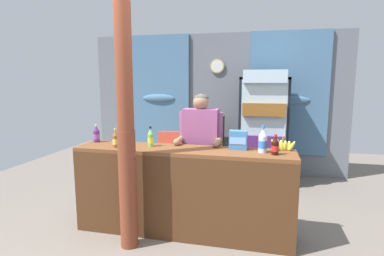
{
  "coord_description": "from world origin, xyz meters",
  "views": [
    {
      "loc": [
        0.89,
        -2.67,
        1.73
      ],
      "look_at": [
        0.08,
        0.81,
        1.18
      ],
      "focal_mm": 28.7,
      "sensor_mm": 36.0,
      "label": 1
    }
  ],
  "objects_px": {
    "drink_fridge": "(263,122)",
    "soda_bottle_iced_tea": "(115,139)",
    "soda_bottle_water": "(263,141)",
    "soda_bottle_cola": "(275,146)",
    "snack_box_biscuit": "(238,140)",
    "soda_bottle_lime_soda": "(151,138)",
    "shopkeeper": "(201,141)",
    "timber_post": "(126,136)",
    "bottle_shelf_rack": "(210,144)",
    "soda_bottle_grape_soda": "(96,135)",
    "stall_counter": "(181,186)",
    "banana_bunch": "(283,145)",
    "plastic_lawn_chair": "(169,154)"
  },
  "relations": [
    {
      "from": "soda_bottle_cola",
      "to": "soda_bottle_water",
      "type": "bearing_deg",
      "value": 149.89
    },
    {
      "from": "bottle_shelf_rack",
      "to": "banana_bunch",
      "type": "bearing_deg",
      "value": -61.65
    },
    {
      "from": "soda_bottle_grape_soda",
      "to": "soda_bottle_lime_soda",
      "type": "relative_size",
      "value": 0.95
    },
    {
      "from": "soda_bottle_water",
      "to": "soda_bottle_lime_soda",
      "type": "height_order",
      "value": "soda_bottle_water"
    },
    {
      "from": "plastic_lawn_chair",
      "to": "soda_bottle_cola",
      "type": "relative_size",
      "value": 4.09
    },
    {
      "from": "stall_counter",
      "to": "soda_bottle_grape_soda",
      "type": "relative_size",
      "value": 11.09
    },
    {
      "from": "bottle_shelf_rack",
      "to": "soda_bottle_lime_soda",
      "type": "height_order",
      "value": "soda_bottle_lime_soda"
    },
    {
      "from": "bottle_shelf_rack",
      "to": "soda_bottle_lime_soda",
      "type": "distance_m",
      "value": 2.33
    },
    {
      "from": "soda_bottle_lime_soda",
      "to": "shopkeeper",
      "type": "bearing_deg",
      "value": 37.49
    },
    {
      "from": "timber_post",
      "to": "soda_bottle_iced_tea",
      "type": "distance_m",
      "value": 0.42
    },
    {
      "from": "soda_bottle_iced_tea",
      "to": "banana_bunch",
      "type": "relative_size",
      "value": 0.79
    },
    {
      "from": "drink_fridge",
      "to": "soda_bottle_cola",
      "type": "xyz_separation_m",
      "value": [
        0.12,
        -2.06,
        0.03
      ]
    },
    {
      "from": "soda_bottle_cola",
      "to": "banana_bunch",
      "type": "relative_size",
      "value": 0.76
    },
    {
      "from": "stall_counter",
      "to": "snack_box_biscuit",
      "type": "height_order",
      "value": "snack_box_biscuit"
    },
    {
      "from": "timber_post",
      "to": "bottle_shelf_rack",
      "type": "distance_m",
      "value": 2.79
    },
    {
      "from": "bottle_shelf_rack",
      "to": "banana_bunch",
      "type": "relative_size",
      "value": 4.0
    },
    {
      "from": "timber_post",
      "to": "bottle_shelf_rack",
      "type": "relative_size",
      "value": 2.24
    },
    {
      "from": "timber_post",
      "to": "shopkeeper",
      "type": "distance_m",
      "value": 1.04
    },
    {
      "from": "drink_fridge",
      "to": "banana_bunch",
      "type": "relative_size",
      "value": 6.88
    },
    {
      "from": "soda_bottle_cola",
      "to": "snack_box_biscuit",
      "type": "relative_size",
      "value": 1.01
    },
    {
      "from": "soda_bottle_iced_tea",
      "to": "soda_bottle_lime_soda",
      "type": "height_order",
      "value": "soda_bottle_lime_soda"
    },
    {
      "from": "timber_post",
      "to": "drink_fridge",
      "type": "distance_m",
      "value": 2.76
    },
    {
      "from": "soda_bottle_grape_soda",
      "to": "soda_bottle_iced_tea",
      "type": "xyz_separation_m",
      "value": [
        0.37,
        -0.23,
        -0.0
      ]
    },
    {
      "from": "soda_bottle_cola",
      "to": "soda_bottle_iced_tea",
      "type": "xyz_separation_m",
      "value": [
        -1.74,
        -0.05,
        0.0
      ]
    },
    {
      "from": "stall_counter",
      "to": "shopkeeper",
      "type": "bearing_deg",
      "value": 77.23
    },
    {
      "from": "drink_fridge",
      "to": "soda_bottle_iced_tea",
      "type": "distance_m",
      "value": 2.66
    },
    {
      "from": "soda_bottle_water",
      "to": "snack_box_biscuit",
      "type": "xyz_separation_m",
      "value": [
        -0.26,
        0.1,
        -0.02
      ]
    },
    {
      "from": "bottle_shelf_rack",
      "to": "plastic_lawn_chair",
      "type": "distance_m",
      "value": 0.87
    },
    {
      "from": "bottle_shelf_rack",
      "to": "soda_bottle_grape_soda",
      "type": "bearing_deg",
      "value": -115.76
    },
    {
      "from": "snack_box_biscuit",
      "to": "drink_fridge",
      "type": "bearing_deg",
      "value": 82.0
    },
    {
      "from": "soda_bottle_water",
      "to": "soda_bottle_iced_tea",
      "type": "bearing_deg",
      "value": -175.55
    },
    {
      "from": "soda_bottle_grape_soda",
      "to": "stall_counter",
      "type": "bearing_deg",
      "value": -10.94
    },
    {
      "from": "soda_bottle_grape_soda",
      "to": "soda_bottle_cola",
      "type": "bearing_deg",
      "value": -4.81
    },
    {
      "from": "soda_bottle_water",
      "to": "soda_bottle_grape_soda",
      "type": "bearing_deg",
      "value": 176.95
    },
    {
      "from": "soda_bottle_cola",
      "to": "snack_box_biscuit",
      "type": "distance_m",
      "value": 0.42
    },
    {
      "from": "plastic_lawn_chair",
      "to": "snack_box_biscuit",
      "type": "height_order",
      "value": "snack_box_biscuit"
    },
    {
      "from": "soda_bottle_lime_soda",
      "to": "plastic_lawn_chair",
      "type": "bearing_deg",
      "value": 100.47
    },
    {
      "from": "snack_box_biscuit",
      "to": "stall_counter",
      "type": "bearing_deg",
      "value": -160.44
    },
    {
      "from": "soda_bottle_iced_tea",
      "to": "soda_bottle_lime_soda",
      "type": "bearing_deg",
      "value": 21.26
    },
    {
      "from": "soda_bottle_lime_soda",
      "to": "soda_bottle_iced_tea",
      "type": "bearing_deg",
      "value": -158.74
    },
    {
      "from": "shopkeeper",
      "to": "drink_fridge",
      "type": "bearing_deg",
      "value": 64.79
    },
    {
      "from": "soda_bottle_water",
      "to": "drink_fridge",
      "type": "bearing_deg",
      "value": 89.93
    },
    {
      "from": "plastic_lawn_chair",
      "to": "soda_bottle_cola",
      "type": "height_order",
      "value": "soda_bottle_cola"
    },
    {
      "from": "bottle_shelf_rack",
      "to": "drink_fridge",
      "type": "bearing_deg",
      "value": -16.84
    },
    {
      "from": "timber_post",
      "to": "plastic_lawn_chair",
      "type": "distance_m",
      "value": 2.2
    },
    {
      "from": "bottle_shelf_rack",
      "to": "shopkeeper",
      "type": "height_order",
      "value": "shopkeeper"
    },
    {
      "from": "soda_bottle_water",
      "to": "snack_box_biscuit",
      "type": "distance_m",
      "value": 0.28
    },
    {
      "from": "soda_bottle_water",
      "to": "plastic_lawn_chair",
      "type": "bearing_deg",
      "value": 133.07
    },
    {
      "from": "stall_counter",
      "to": "snack_box_biscuit",
      "type": "relative_size",
      "value": 11.75
    },
    {
      "from": "soda_bottle_water",
      "to": "soda_bottle_cola",
      "type": "distance_m",
      "value": 0.15
    }
  ]
}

